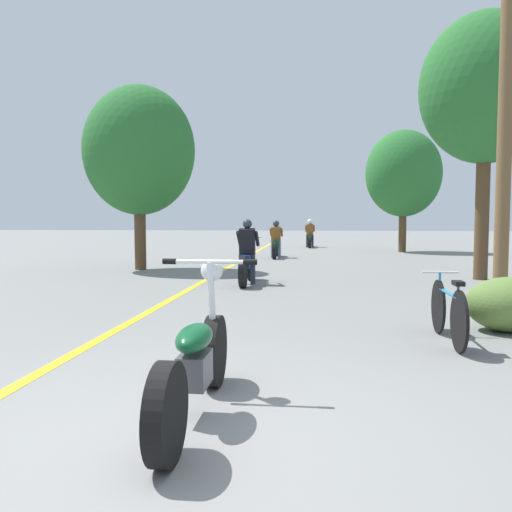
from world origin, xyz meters
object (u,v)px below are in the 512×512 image
motorcycle_foreground (196,361)px  motorcycle_rider_mid (276,243)px  roadside_tree_left (139,151)px  motorcycle_rider_far (310,236)px  bicycle_parked (448,311)px  roadside_tree_right_near (486,90)px  roadside_tree_right_far (403,174)px  utility_pole (506,108)px  motorcycle_rider_lead (247,260)px

motorcycle_foreground → motorcycle_rider_mid: (-0.60, 15.99, 0.11)m
roadside_tree_left → motorcycle_rider_far: (4.62, 12.26, -2.78)m
motorcycle_rider_far → bicycle_parked: motorcycle_rider_far is taller
roadside_tree_right_near → roadside_tree_left: 8.99m
roadside_tree_right_near → roadside_tree_left: bearing=170.1°
roadside_tree_left → motorcycle_rider_far: size_ratio=2.48×
roadside_tree_right_near → bicycle_parked: 8.24m
roadside_tree_right_far → motorcycle_rider_mid: bearing=-142.2°
roadside_tree_right_near → roadside_tree_left: size_ratio=1.21×
utility_pole → roadside_tree_right_near: utility_pole is taller
roadside_tree_left → motorcycle_rider_mid: roadside_tree_left is taller
roadside_tree_right_near → motorcycle_foreground: roadside_tree_right_near is taller
roadside_tree_right_near → motorcycle_rider_mid: roadside_tree_right_near is taller
roadside_tree_right_near → roadside_tree_right_far: 10.60m
utility_pole → roadside_tree_right_far: 14.24m
utility_pole → roadside_tree_right_near: (0.75, 3.68, 1.14)m
roadside_tree_left → motorcycle_rider_far: roadside_tree_left is taller
motorcycle_foreground → motorcycle_rider_mid: motorcycle_rider_mid is taller
utility_pole → motorcycle_rider_far: (-3.43, 17.48, -2.74)m
roadside_tree_right_far → motorcycle_rider_lead: roadside_tree_right_far is taller
roadside_tree_right_far → motorcycle_foreground: (-4.54, -19.97, -2.93)m
bicycle_parked → roadside_tree_right_far: bearing=82.9°
roadside_tree_right_near → motorcycle_rider_far: 14.93m
roadside_tree_right_far → motorcycle_foreground: size_ratio=2.45×
utility_pole → motorcycle_rider_lead: bearing=154.3°
roadside_tree_right_near → bicycle_parked: size_ratio=3.67×
motorcycle_foreground → bicycle_parked: 3.57m
utility_pole → motorcycle_rider_mid: utility_pole is taller
utility_pole → motorcycle_rider_mid: bearing=114.1°
motorcycle_foreground → motorcycle_rider_far: 23.24m
utility_pole → motorcycle_foreground: 7.56m
motorcycle_rider_lead → roadside_tree_left: bearing=138.8°
utility_pole → bicycle_parked: bearing=-117.0°
roadside_tree_left → roadside_tree_right_far: bearing=46.3°
motorcycle_rider_mid → motorcycle_rider_far: bearing=80.9°
motorcycle_rider_lead → motorcycle_foreground: bearing=-85.4°
motorcycle_rider_far → motorcycle_foreground: bearing=-91.4°
motorcycle_foreground → motorcycle_rider_mid: bearing=92.1°
bicycle_parked → motorcycle_rider_lead: bearing=119.7°
motorcycle_rider_lead → motorcycle_rider_mid: 8.01m
motorcycle_foreground → bicycle_parked: motorcycle_foreground is taller
roadside_tree_right_far → bicycle_parked: bearing=-97.1°
roadside_tree_right_near → roadside_tree_right_far: size_ratio=1.19×
roadside_tree_right_near → roadside_tree_left: (-8.79, 1.54, -1.10)m
roadside_tree_right_near → motorcycle_rider_far: (-4.18, 13.80, -3.88)m
utility_pole → motorcycle_rider_far: 18.02m
roadside_tree_right_near → roadside_tree_left: roadside_tree_right_near is taller
utility_pole → bicycle_parked: (-1.58, -3.11, -2.91)m
motorcycle_rider_mid → bicycle_parked: bearing=-77.3°
roadside_tree_right_near → motorcycle_rider_mid: bearing=129.1°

